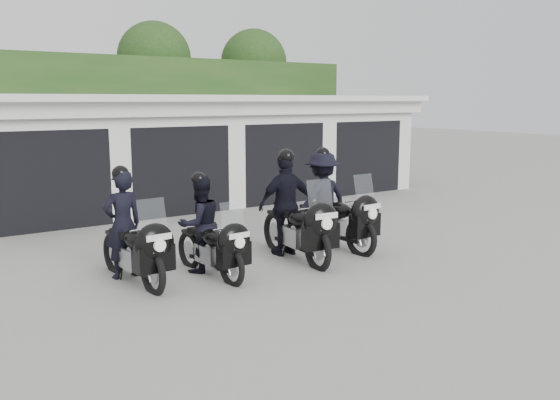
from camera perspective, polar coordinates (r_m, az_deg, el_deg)
ground at (r=10.43m, az=3.77°, el=-6.21°), size 80.00×80.00×0.00m
garage_block at (r=17.15m, az=-13.20°, el=4.64°), size 16.40×6.80×2.96m
background_vegetation at (r=21.80m, az=-17.19°, el=9.02°), size 20.00×3.90×5.80m
police_bike_a at (r=9.57m, az=-14.15°, el=-3.33°), size 0.73×2.16×1.88m
police_bike_b at (r=9.79m, az=-7.19°, el=-2.92°), size 0.82×1.99×1.73m
police_bike_c at (r=10.72m, az=1.11°, el=-1.04°), size 1.16×2.33×2.03m
police_bike_d at (r=11.57m, az=4.67°, el=-0.33°), size 1.23×2.29×1.99m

